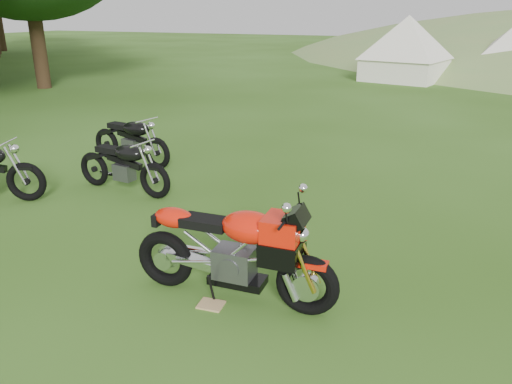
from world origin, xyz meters
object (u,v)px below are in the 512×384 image
at_px(vintage_moto_c, 123,164).
at_px(tent_left, 406,49).
at_px(sport_motorcycle, 232,244).
at_px(tent_mid, 509,51).
at_px(vintage_moto_d, 130,139).
at_px(plywood_board, 211,305).

bearing_deg(vintage_moto_c, tent_left, 87.13).
height_order(sport_motorcycle, tent_mid, tent_mid).
distance_m(sport_motorcycle, vintage_moto_c, 4.04).
distance_m(vintage_moto_c, vintage_moto_d, 1.76).
xyz_separation_m(vintage_moto_c, tent_mid, (6.82, 20.24, 0.70)).
height_order(plywood_board, tent_left, tent_left).
height_order(plywood_board, vintage_moto_c, vintage_moto_c).
bearing_deg(sport_motorcycle, vintage_moto_d, 134.57).
distance_m(plywood_board, vintage_moto_d, 5.78).
bearing_deg(plywood_board, tent_mid, 80.75).
relative_size(sport_motorcycle, tent_mid, 0.80).
distance_m(tent_left, tent_mid, 5.24).
bearing_deg(vintage_moto_c, plywood_board, -34.79).
xyz_separation_m(vintage_moto_c, tent_left, (2.50, 17.28, 0.86)).
relative_size(sport_motorcycle, plywood_board, 8.26).
bearing_deg(vintage_moto_d, sport_motorcycle, -33.47).
distance_m(plywood_board, vintage_moto_c, 4.08).
relative_size(tent_left, tent_mid, 1.13).
relative_size(vintage_moto_d, tent_left, 0.64).
distance_m(sport_motorcycle, vintage_moto_d, 5.71).
height_order(vintage_moto_c, tent_mid, tent_mid).
xyz_separation_m(vintage_moto_d, tent_left, (3.43, 15.79, 0.84)).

